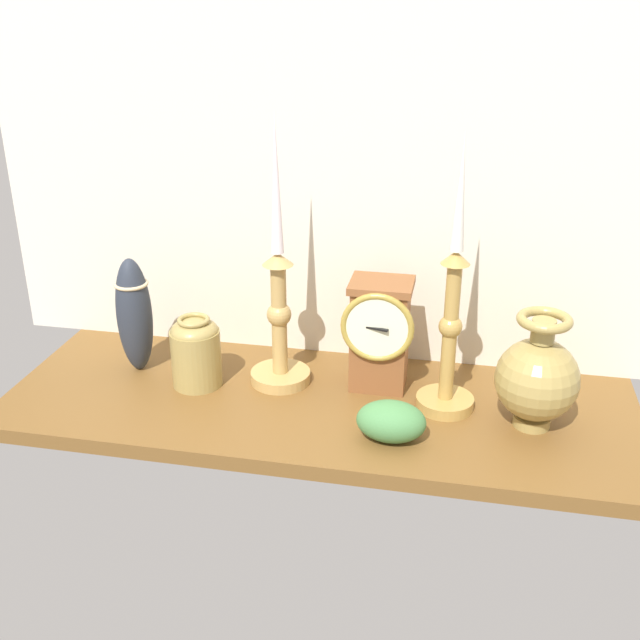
{
  "coord_description": "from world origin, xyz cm",
  "views": [
    {
      "loc": [
        21.27,
        -103.2,
        60.78
      ],
      "look_at": [
        0.34,
        0.0,
        14.0
      ],
      "focal_mm": 42.68,
      "sensor_mm": 36.0,
      "label": 1
    }
  ],
  "objects_px": {
    "mantel_clock": "(380,333)",
    "tall_ceramic_vase": "(134,314)",
    "candlestick_tall_center": "(279,311)",
    "brass_vase_jar": "(196,350)",
    "brass_vase_bulbous": "(537,377)",
    "candlestick_tall_left": "(450,329)"
  },
  "relations": [
    {
      "from": "mantel_clock",
      "to": "brass_vase_bulbous",
      "type": "height_order",
      "value": "mantel_clock"
    },
    {
      "from": "tall_ceramic_vase",
      "to": "candlestick_tall_left",
      "type": "bearing_deg",
      "value": -3.0
    },
    {
      "from": "candlestick_tall_center",
      "to": "brass_vase_bulbous",
      "type": "xyz_separation_m",
      "value": [
        0.4,
        -0.06,
        -0.05
      ]
    },
    {
      "from": "candlestick_tall_left",
      "to": "brass_vase_jar",
      "type": "distance_m",
      "value": 0.41
    },
    {
      "from": "brass_vase_bulbous",
      "to": "tall_ceramic_vase",
      "type": "relative_size",
      "value": 0.9
    },
    {
      "from": "candlestick_tall_left",
      "to": "brass_vase_jar",
      "type": "xyz_separation_m",
      "value": [
        -0.4,
        -0.0,
        -0.07
      ]
    },
    {
      "from": "candlestick_tall_center",
      "to": "brass_vase_jar",
      "type": "distance_m",
      "value": 0.15
    },
    {
      "from": "candlestick_tall_center",
      "to": "tall_ceramic_vase",
      "type": "height_order",
      "value": "candlestick_tall_center"
    },
    {
      "from": "mantel_clock",
      "to": "brass_vase_jar",
      "type": "relative_size",
      "value": 1.53
    },
    {
      "from": "candlestick_tall_center",
      "to": "tall_ceramic_vase",
      "type": "relative_size",
      "value": 2.21
    },
    {
      "from": "brass_vase_jar",
      "to": "brass_vase_bulbous",
      "type": "bearing_deg",
      "value": -2.45
    },
    {
      "from": "candlestick_tall_left",
      "to": "brass_vase_bulbous",
      "type": "xyz_separation_m",
      "value": [
        0.13,
        -0.03,
        -0.05
      ]
    },
    {
      "from": "candlestick_tall_left",
      "to": "brass_vase_jar",
      "type": "relative_size",
      "value": 3.59
    },
    {
      "from": "mantel_clock",
      "to": "candlestick_tall_left",
      "type": "height_order",
      "value": "candlestick_tall_left"
    },
    {
      "from": "mantel_clock",
      "to": "candlestick_tall_center",
      "type": "relative_size",
      "value": 0.41
    },
    {
      "from": "mantel_clock",
      "to": "brass_vase_jar",
      "type": "bearing_deg",
      "value": -169.99
    },
    {
      "from": "candlestick_tall_left",
      "to": "tall_ceramic_vase",
      "type": "xyz_separation_m",
      "value": [
        -0.52,
        0.03,
        -0.03
      ]
    },
    {
      "from": "candlestick_tall_left",
      "to": "brass_vase_jar",
      "type": "height_order",
      "value": "candlestick_tall_left"
    },
    {
      "from": "mantel_clock",
      "to": "tall_ceramic_vase",
      "type": "height_order",
      "value": "tall_ceramic_vase"
    },
    {
      "from": "candlestick_tall_left",
      "to": "brass_vase_bulbous",
      "type": "height_order",
      "value": "candlestick_tall_left"
    },
    {
      "from": "brass_vase_bulbous",
      "to": "brass_vase_jar",
      "type": "bearing_deg",
      "value": 177.55
    },
    {
      "from": "mantel_clock",
      "to": "brass_vase_bulbous",
      "type": "distance_m",
      "value": 0.25
    }
  ]
}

